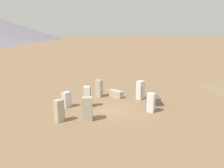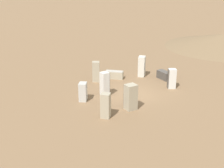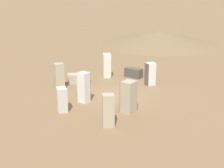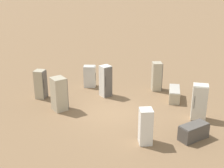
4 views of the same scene
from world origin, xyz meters
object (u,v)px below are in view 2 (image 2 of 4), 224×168
(discarded_fridge_0, at_px, (142,66))
(discarded_fridge_1, at_px, (106,106))
(discarded_fridge_3, at_px, (172,79))
(discarded_fridge_7, at_px, (83,92))
(discarded_fridge_4, at_px, (164,75))
(discarded_fridge_6, at_px, (105,84))
(discarded_fridge_2, at_px, (96,72))
(discarded_fridge_8, at_px, (131,97))
(discarded_fridge_5, at_px, (114,75))

(discarded_fridge_0, height_order, discarded_fridge_1, discarded_fridge_0)
(discarded_fridge_3, bearing_deg, discarded_fridge_7, 108.11)
(discarded_fridge_4, distance_m, discarded_fridge_6, 6.60)
(discarded_fridge_2, distance_m, discarded_fridge_3, 6.60)
(discarded_fridge_6, bearing_deg, discarded_fridge_4, 92.66)
(discarded_fridge_0, relative_size, discarded_fridge_3, 1.14)
(discarded_fridge_1, relative_size, discarded_fridge_7, 1.22)
(discarded_fridge_6, distance_m, discarded_fridge_7, 1.93)
(discarded_fridge_7, bearing_deg, discarded_fridge_6, 37.17)
(discarded_fridge_6, bearing_deg, discarded_fridge_1, -31.75)
(discarded_fridge_0, height_order, discarded_fridge_4, discarded_fridge_0)
(discarded_fridge_1, bearing_deg, discarded_fridge_4, 71.89)
(discarded_fridge_2, bearing_deg, discarded_fridge_7, -101.39)
(discarded_fridge_1, relative_size, discarded_fridge_8, 0.93)
(discarded_fridge_4, relative_size, discarded_fridge_7, 1.06)
(discarded_fridge_2, relative_size, discarded_fridge_4, 1.21)
(discarded_fridge_2, distance_m, discarded_fridge_8, 6.45)
(discarded_fridge_7, bearing_deg, discarded_fridge_3, 25.73)
(discarded_fridge_2, bearing_deg, discarded_fridge_4, 4.86)
(discarded_fridge_3, bearing_deg, discarded_fridge_4, 4.39)
(discarded_fridge_2, bearing_deg, discarded_fridge_1, -83.19)
(discarded_fridge_1, xyz_separation_m, discarded_fridge_2, (6.21, 3.67, 0.05))
(discarded_fridge_1, bearing_deg, discarded_fridge_3, 60.94)
(discarded_fridge_3, height_order, discarded_fridge_7, discarded_fridge_3)
(discarded_fridge_3, xyz_separation_m, discarded_fridge_7, (-5.21, 5.59, -0.12))
(discarded_fridge_3, bearing_deg, discarded_fridge_6, 104.35)
(discarded_fridge_3, distance_m, discarded_fridge_5, 5.37)
(discarded_fridge_3, height_order, discarded_fridge_4, discarded_fridge_3)
(discarded_fridge_1, height_order, discarded_fridge_6, discarded_fridge_6)
(discarded_fridge_2, xyz_separation_m, discarded_fridge_5, (1.35, -1.19, -0.56))
(discarded_fridge_2, xyz_separation_m, discarded_fridge_7, (-4.24, -0.93, -0.20))
(discarded_fridge_2, xyz_separation_m, discarded_fridge_6, (-2.69, -2.05, 0.05))
(discarded_fridge_2, relative_size, discarded_fridge_6, 0.95)
(discarded_fridge_0, height_order, discarded_fridge_5, discarded_fridge_0)
(discarded_fridge_3, relative_size, discarded_fridge_6, 0.87)
(discarded_fridge_0, xyz_separation_m, discarded_fridge_7, (-7.19, 2.35, -0.24))
(discarded_fridge_4, bearing_deg, discarded_fridge_0, -52.85)
(discarded_fridge_1, height_order, discarded_fridge_3, discarded_fridge_1)
(discarded_fridge_6, xyz_separation_m, discarded_fridge_7, (-1.56, 1.11, -0.25))
(discarded_fridge_5, height_order, discarded_fridge_8, discarded_fridge_8)
(discarded_fridge_7, bearing_deg, discarded_fridge_4, 40.90)
(discarded_fridge_4, distance_m, discarded_fridge_8, 7.35)
(discarded_fridge_3, xyz_separation_m, discarded_fridge_8, (-5.30, 1.75, 0.10))
(discarded_fridge_0, relative_size, discarded_fridge_6, 0.99)
(discarded_fridge_2, bearing_deg, discarded_fridge_3, -15.39)
(discarded_fridge_6, bearing_deg, discarded_fridge_7, -92.15)
(discarded_fridge_0, xyz_separation_m, discarded_fridge_4, (0.01, -2.13, -0.58))
(discarded_fridge_4, xyz_separation_m, discarded_fridge_5, (-1.60, 4.22, -0.01))
(discarded_fridge_1, xyz_separation_m, discarded_fridge_4, (9.17, -1.74, -0.50))
(discarded_fridge_8, bearing_deg, discarded_fridge_3, 17.26)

